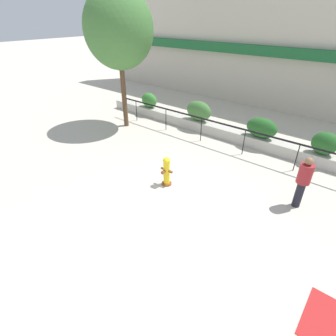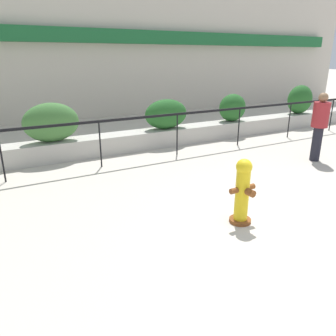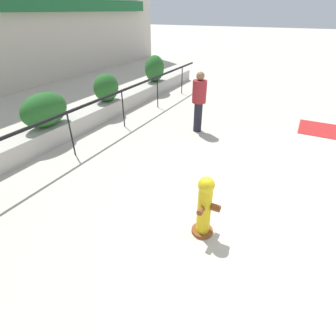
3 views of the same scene
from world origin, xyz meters
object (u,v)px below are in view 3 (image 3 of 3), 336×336
hedge_bush_3 (106,88)px  fire_hydrant (205,206)px  hedge_bush_4 (155,68)px  pedestrian (199,99)px  hedge_bush_2 (45,110)px

hedge_bush_3 → fire_hydrant: size_ratio=0.90×
hedge_bush_4 → pedestrian: (-3.12, -3.26, -0.04)m
fire_hydrant → hedge_bush_2: bearing=75.2°
hedge_bush_3 → pedestrian: (0.11, -3.26, 0.04)m
hedge_bush_2 → hedge_bush_4: hedge_bush_4 is taller
hedge_bush_3 → pedestrian: bearing=-88.0°
hedge_bush_4 → pedestrian: size_ratio=0.63×
hedge_bush_3 → hedge_bush_2: bearing=180.0°
hedge_bush_4 → fire_hydrant: bearing=-145.0°
hedge_bush_2 → pedestrian: 4.19m
hedge_bush_2 → hedge_bush_3: (2.51, 0.00, 0.01)m
hedge_bush_2 → pedestrian: pedestrian is taller
fire_hydrant → pedestrian: bearing=23.2°
hedge_bush_3 → pedestrian: size_ratio=0.56×
hedge_bush_4 → hedge_bush_3: bearing=180.0°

